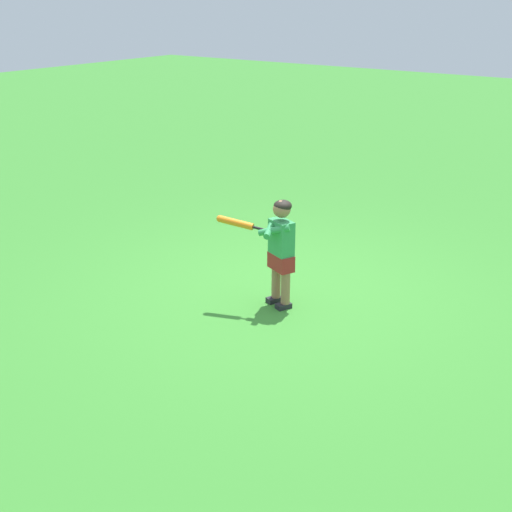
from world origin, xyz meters
TOP-DOWN VIEW (x-y plane):
  - ground_plane at (0.00, 0.00)m, footprint 40.00×40.00m
  - child_batter at (-0.36, -0.16)m, footprint 0.43×0.72m

SIDE VIEW (x-z plane):
  - ground_plane at x=0.00m, z-range 0.00..0.00m
  - child_batter at x=-0.36m, z-range 0.11..1.19m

